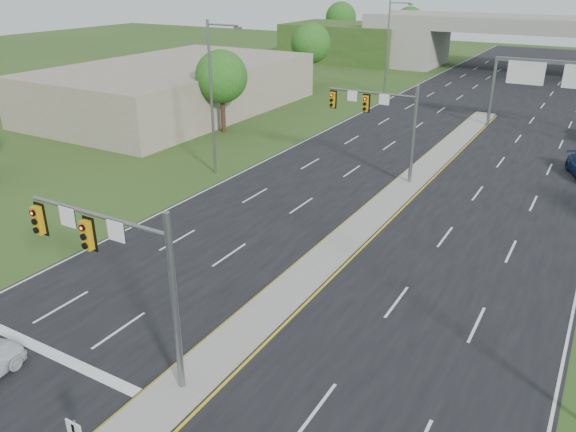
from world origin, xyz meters
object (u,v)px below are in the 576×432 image
(signal_mast_far, at_px, (383,115))
(sign_gantry, at_px, (557,77))
(signal_mast_near, at_px, (120,260))
(overpass, at_px, (534,50))

(signal_mast_far, relative_size, sign_gantry, 0.60)
(signal_mast_far, bearing_deg, signal_mast_near, -90.00)
(signal_mast_near, height_order, sign_gantry, signal_mast_near)
(signal_mast_far, bearing_deg, overpass, 87.65)
(sign_gantry, bearing_deg, signal_mast_near, -101.25)
(signal_mast_near, xyz_separation_m, signal_mast_far, (0.00, 25.00, 0.00))
(signal_mast_near, bearing_deg, signal_mast_far, 90.00)
(signal_mast_near, bearing_deg, sign_gantry, 78.75)
(signal_mast_far, relative_size, overpass, 0.09)
(signal_mast_far, distance_m, overpass, 55.13)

